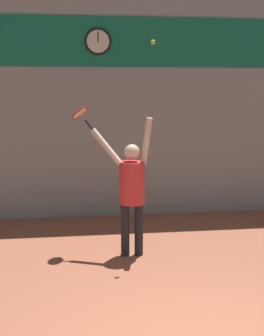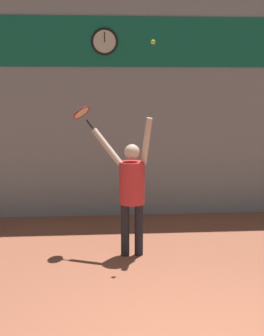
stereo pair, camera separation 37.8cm
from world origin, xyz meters
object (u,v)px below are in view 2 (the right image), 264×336
object	(u,v)px
tennis_racket	(82,114)
tennis_player	(132,186)
scoreboard_clock	(105,42)
tennis_ball	(153,42)

from	to	relation	value
tennis_racket	tennis_player	bearing A→B (deg)	-29.95
scoreboard_clock	tennis_racket	size ratio (longest dim) A/B	1.29
scoreboard_clock	tennis_racket	xyz separation A→B (m)	(-0.39, -1.80, -1.24)
scoreboard_clock	tennis_player	distance (m)	3.21
scoreboard_clock	tennis_racket	distance (m)	2.22
tennis_racket	tennis_ball	distance (m)	1.53
tennis_ball	tennis_player	bearing A→B (deg)	169.51
scoreboard_clock	tennis_racket	bearing A→B (deg)	-102.27
tennis_player	scoreboard_clock	bearing A→B (deg)	98.65
tennis_player	tennis_ball	distance (m)	2.12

